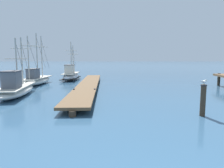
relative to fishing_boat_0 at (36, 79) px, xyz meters
name	(u,v)px	position (x,y,z in m)	size (l,w,h in m)	color
floating_dock	(88,84)	(6.06, -2.53, -0.20)	(2.99, 19.78, 0.53)	brown
fishing_boat_0	(36,79)	(0.00, 0.00, 0.00)	(1.85, 7.38, 5.56)	silver
fishing_boat_1	(16,88)	(1.14, -6.79, 0.01)	(2.94, 7.07, 4.57)	silver
fishing_boat_4	(71,75)	(2.67, 4.90, 0.07)	(1.88, 6.46, 5.01)	silver
mooring_piling	(203,100)	(13.08, -11.95, 0.26)	(0.30, 0.30, 1.57)	#3D3023
perched_seagull	(204,82)	(13.07, -11.95, 1.16)	(0.23, 0.37, 0.27)	gold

